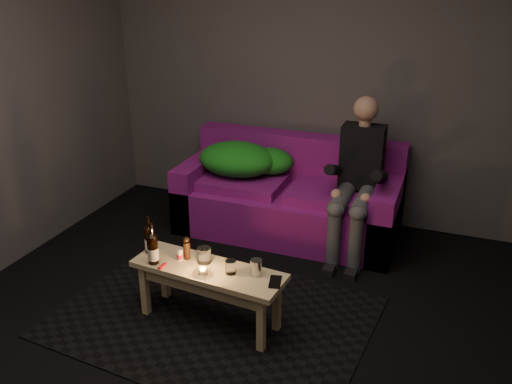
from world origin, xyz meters
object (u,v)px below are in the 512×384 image
at_px(person, 357,176).
at_px(coffee_table, 209,278).
at_px(beer_bottle_b, 153,249).
at_px(beer_bottle_a, 149,239).
at_px(sofa, 290,199).
at_px(steel_cup, 256,267).

distance_m(person, coffee_table, 1.54).
bearing_deg(person, beer_bottle_b, -126.05).
distance_m(person, beer_bottle_a, 1.72).
bearing_deg(beer_bottle_a, coffee_table, -6.17).
bearing_deg(sofa, steel_cup, -80.51).
relative_size(beer_bottle_a, steel_cup, 2.55).
relative_size(beer_bottle_a, beer_bottle_b, 0.92).
height_order(sofa, beer_bottle_a, sofa).
bearing_deg(person, sofa, 165.74).
xyz_separation_m(person, beer_bottle_a, (-1.13, -1.30, -0.14)).
xyz_separation_m(beer_bottle_b, steel_cup, (0.67, 0.10, -0.05)).
relative_size(coffee_table, beer_bottle_b, 3.64).
height_order(person, coffee_table, person).
bearing_deg(sofa, coffee_table, -92.72).
distance_m(sofa, beer_bottle_b, 1.64).
xyz_separation_m(beer_bottle_a, steel_cup, (0.77, -0.02, -0.05)).
distance_m(person, beer_bottle_b, 1.76).
bearing_deg(steel_cup, beer_bottle_b, -171.35).
relative_size(person, beer_bottle_a, 4.78).
bearing_deg(person, steel_cup, -105.25).
xyz_separation_m(sofa, beer_bottle_b, (-0.43, -1.57, 0.22)).
bearing_deg(beer_bottle_b, coffee_table, 10.95).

